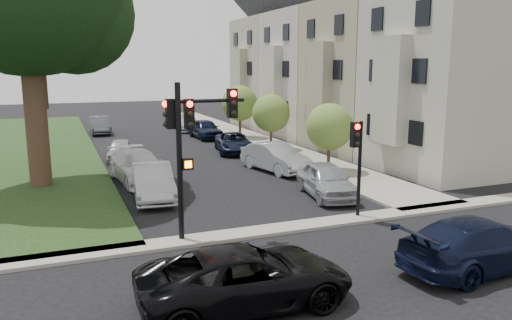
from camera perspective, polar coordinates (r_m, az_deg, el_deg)
name	(u,v)px	position (r m, az deg, el deg)	size (l,w,h in m)	color
ground	(314,248)	(16.36, 6.68, -9.96)	(140.00, 140.00, 0.00)	black
grass_strip	(33,149)	(37.85, -24.13, 1.14)	(8.00, 44.00, 0.12)	black
sidewalk_right	(245,137)	(40.39, -1.23, 2.64)	(3.50, 44.00, 0.12)	#A3A18E
sidewalk_cross	(287,228)	(18.01, 3.61, -7.74)	(60.00, 1.00, 0.12)	#A3A18E
house_a	(451,43)	(29.22, 21.39, 12.33)	(7.70, 7.55, 15.97)	#B0AB91
house_b	(369,48)	(35.08, 12.82, 12.41)	(7.70, 7.55, 15.97)	gray
house_c	(315,51)	(41.47, 6.78, 12.30)	(7.70, 7.55, 15.97)	silver
house_d	(277,53)	(48.19, 2.40, 12.14)	(7.70, 7.55, 15.97)	#A39E87
small_tree_a	(329,127)	(27.10, 8.39, 3.78)	(2.53, 2.53, 3.80)	#473020
small_tree_b	(271,113)	(33.98, 1.74, 5.36)	(2.58, 2.58, 3.87)	#473020
small_tree_c	(240,103)	(39.66, -1.86, 6.49)	(2.82, 2.82, 4.24)	#473020
traffic_signal_main	(191,133)	(16.27, -7.43, 3.09)	(2.56, 0.66, 5.25)	black
traffic_signal_secondary	(357,152)	(18.98, 11.50, 0.95)	(0.47, 0.38, 3.74)	black
car_cross_near	(246,277)	(12.37, -1.14, -13.26)	(2.43, 5.28, 1.47)	black
car_cross_far	(481,244)	(15.81, 24.28, -8.73)	(2.11, 5.19, 1.50)	black
car_parked_0	(327,180)	(22.41, 8.07, -2.27)	(1.78, 4.43, 1.51)	#999BA0
car_parked_1	(275,157)	(27.46, 2.23, 0.29)	(1.65, 4.75, 1.56)	#999BA0
car_parked_2	(234,143)	(33.46, -2.53, 1.98)	(2.20, 4.77, 1.33)	black
car_parked_3	(205,129)	(40.19, -5.81, 3.57)	(1.82, 4.52, 1.54)	black
car_parked_4	(188,123)	(45.18, -7.78, 4.20)	(1.90, 4.68, 1.36)	#999BA0
car_parked_5	(153,182)	(22.23, -11.72, -2.47)	(1.62, 4.64, 1.53)	#999BA0
car_parked_6	(139,167)	(25.64, -13.26, -0.75)	(2.18, 5.37, 1.56)	silver
car_parked_7	(120,150)	(31.74, -15.24, 1.10)	(1.53, 3.81, 1.30)	#999BA0
car_parked_9	(100,125)	(44.76, -17.41, 3.82)	(1.56, 4.48, 1.48)	#3F4247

